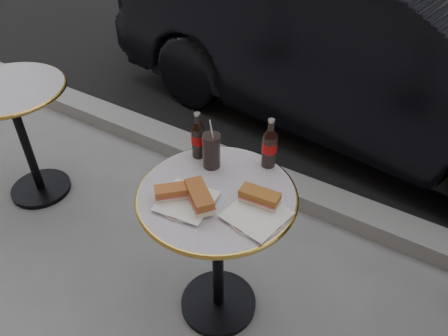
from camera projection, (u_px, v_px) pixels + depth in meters
The scene contains 14 objects.
ground at pixel (219, 304), 2.12m from camera, with size 80.00×80.00×0.00m, color gray.
asphalt_road at pixel (437, 7), 5.40m from camera, with size 40.00×8.00×0.00m, color black.
curb at pixel (298, 192), 2.68m from camera, with size 40.00×0.20×0.12m, color gray.
bistro_table at pixel (218, 255), 1.89m from camera, with size 0.62×0.62×0.73m, color #BAB2C4, non-canonical shape.
bistro_table_second at pixel (25, 143), 2.54m from camera, with size 0.62×0.62×0.73m, color #BAB2C4, non-canonical shape.
plate_left at pixel (187, 202), 1.61m from camera, with size 0.20×0.20×0.01m, color silver.
plate_right at pixel (256, 216), 1.56m from camera, with size 0.21×0.21×0.01m, color white.
sandwich_left_a at pixel (173, 193), 1.61m from camera, with size 0.13×0.06×0.05m, color #B35C2D.
sandwich_left_b at pixel (199, 197), 1.58m from camera, with size 0.16×0.08×0.06m, color #9C5527.
sandwich_right at pixel (260, 198), 1.58m from camera, with size 0.15×0.07×0.05m, color #A05F28.
cola_bottle_left at pixel (198, 135), 1.78m from camera, with size 0.06×0.06×0.21m, color black, non-canonical shape.
cola_bottle_right at pixel (270, 143), 1.73m from camera, with size 0.06×0.06×0.22m, color black, non-canonical shape.
cola_glass at pixel (211, 151), 1.74m from camera, with size 0.07×0.07×0.15m, color black.
parked_car at pixel (374, 45), 2.96m from camera, with size 3.89×1.35×1.28m, color black.
Camera 1 is at (0.68, -1.03, 1.85)m, focal length 35.00 mm.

